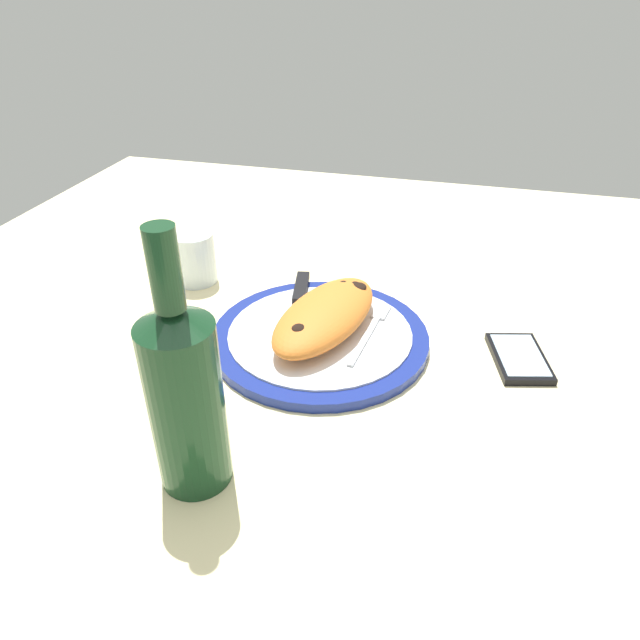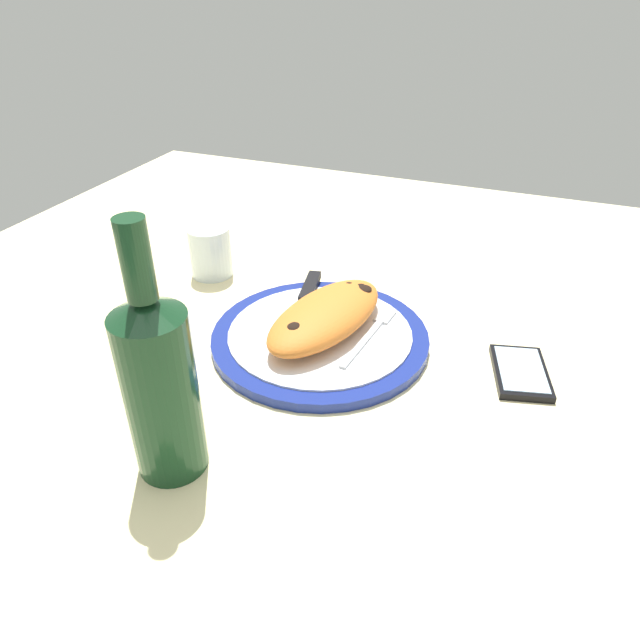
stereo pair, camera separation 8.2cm
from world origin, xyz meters
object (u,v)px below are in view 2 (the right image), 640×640
knife (306,296)px  water_glass (211,254)px  smartphone (521,372)px  fork (372,331)px  wine_bottle (159,383)px  calzone (326,316)px  plate (320,337)px

knife → water_glass: (4.89, 19.96, 1.59)cm
knife → smartphone: bearing=-99.3°
fork → smartphone: bearing=-90.6°
knife → fork: bearing=-112.7°
water_glass → wine_bottle: size_ratio=0.30×
smartphone → water_glass: 54.26cm
knife → wine_bottle: bearing=178.4°
fork → water_glass: size_ratio=1.91×
calzone → knife: bearing=40.4°
calzone → water_glass: water_glass is taller
calzone → smartphone: (1.56, -27.26, -3.58)cm
plate → water_glass: 28.55cm
fork → plate: bearing=110.8°
fork → knife: size_ratio=0.77×
water_glass → knife: bearing=-103.8°
knife → smartphone: knife is taller
wine_bottle → knife: bearing=-1.6°
plate → water_glass: water_glass is taller
calzone → plate: bearing=148.6°
wine_bottle → plate: bearing=-12.9°
smartphone → wine_bottle: 46.91cm
knife → water_glass: 20.61cm
plate → fork: bearing=-69.2°
calzone → water_glass: (11.88, 25.90, -0.28)cm
knife → wine_bottle: size_ratio=0.74×
calzone → fork: (1.78, -6.49, -2.16)cm
knife → wine_bottle: 36.85cm
wine_bottle → fork: bearing=-23.7°
plate → fork: fork is taller
calzone → wine_bottle: wine_bottle is taller
smartphone → wine_bottle: (-30.29, 34.19, 10.69)cm
knife → water_glass: water_glass is taller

